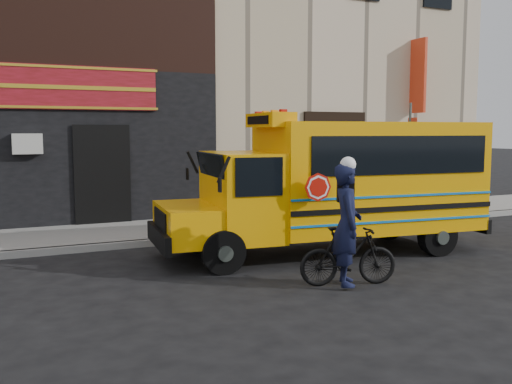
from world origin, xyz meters
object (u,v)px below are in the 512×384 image
at_px(school_bus, 340,182).
at_px(bicycle, 348,256).
at_px(sign_pole, 410,156).
at_px(cyclist, 347,227).

xyz_separation_m(school_bus, bicycle, (-1.30, -2.25, -1.01)).
bearing_deg(bicycle, school_bus, -14.00).
bearing_deg(sign_pole, cyclist, -137.23).
height_order(school_bus, bicycle, school_bus).
distance_m(bicycle, cyclist, 0.52).
distance_m(school_bus, sign_pole, 5.15).
height_order(school_bus, cyclist, school_bus).
bearing_deg(sign_pole, school_bus, -145.77).
distance_m(sign_pole, bicycle, 7.69).
bearing_deg(school_bus, bicycle, -120.06).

